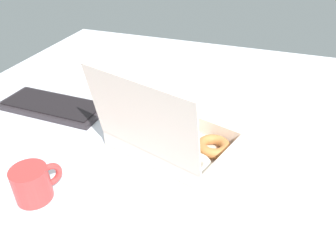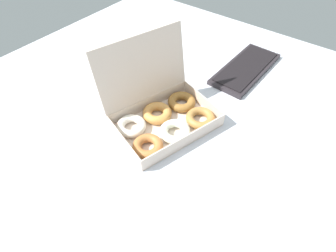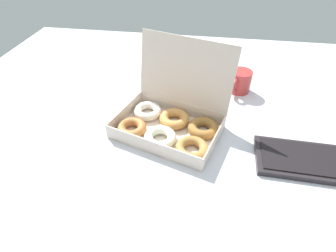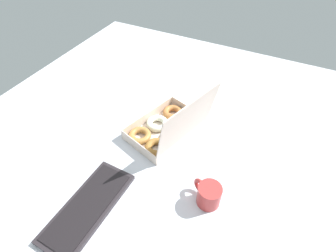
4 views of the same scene
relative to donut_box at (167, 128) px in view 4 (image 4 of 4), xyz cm
name	(u,v)px [view 4 (image 4 of 4)]	position (x,y,z in cm)	size (l,w,h in cm)	color
ground_plane	(163,128)	(-3.38, -4.13, -4.46)	(180.00, 180.00, 2.00)	silver
donut_box	(167,128)	(0.00, 0.00, 0.00)	(40.06, 35.73, 27.71)	beige
keyboard	(88,207)	(46.44, -8.85, -2.40)	(37.95, 16.64, 2.20)	#282226
coffee_mug	(208,194)	(24.29, 28.69, 1.08)	(8.70, 11.76, 8.84)	#B03432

